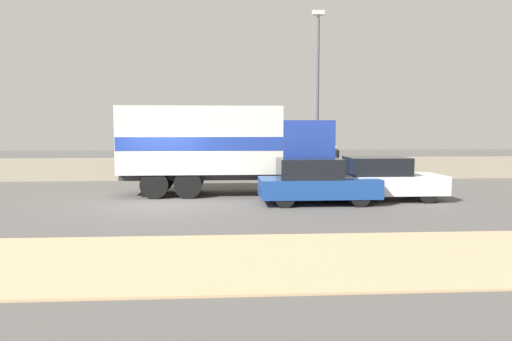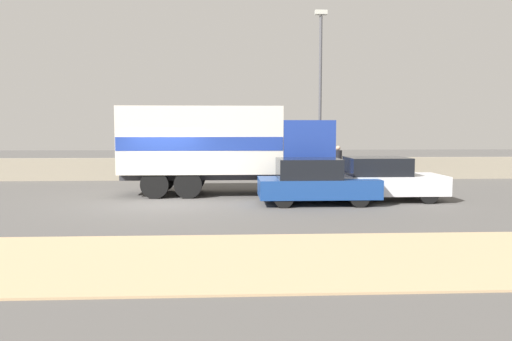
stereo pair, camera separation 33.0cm
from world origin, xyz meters
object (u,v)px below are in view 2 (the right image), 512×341
car_sedan_second (383,179)px  pedestrian (338,163)px  box_truck (222,145)px  street_lamp (320,85)px  car_hatchback (315,182)px

car_sedan_second → pedestrian: pedestrian is taller
box_truck → car_sedan_second: 6.01m
street_lamp → car_hatchback: bearing=-101.3°
street_lamp → car_sedan_second: (1.05, -6.57, -3.79)m
box_truck → car_sedan_second: box_truck is taller
box_truck → pedestrian: box_truck is taller
box_truck → car_hatchback: (3.09, -2.60, -1.14)m
box_truck → car_sedan_second: bearing=-19.0°
car_hatchback → pedestrian: (2.30, 7.08, 0.13)m
street_lamp → box_truck: 7.02m
box_truck → pedestrian: 7.08m
street_lamp → pedestrian: street_lamp is taller
car_hatchback → pedestrian: pedestrian is taller
box_truck → car_sedan_second: size_ratio=1.99×
street_lamp → box_truck: (-4.53, -4.65, -2.66)m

